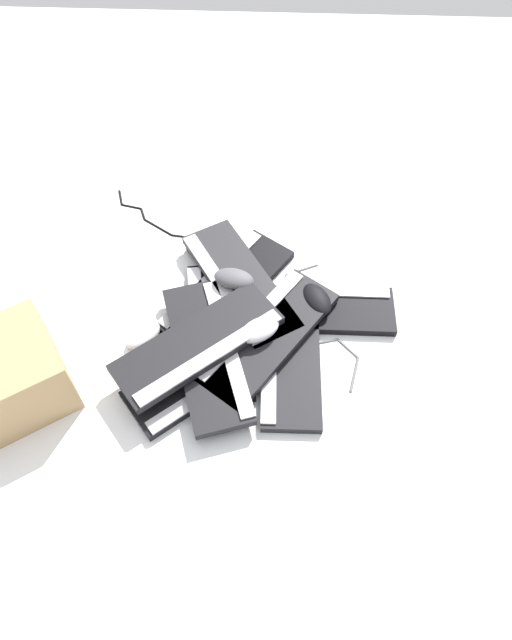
% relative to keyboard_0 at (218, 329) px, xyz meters
% --- Properties ---
extents(ground_plane, '(3.20, 3.20, 0.00)m').
position_rel_keyboard_0_xyz_m(ground_plane, '(-0.08, -0.08, -0.01)').
color(ground_plane, white).
extents(keyboard_0, '(0.22, 0.46, 0.03)m').
position_rel_keyboard_0_xyz_m(keyboard_0, '(0.00, 0.00, 0.00)').
color(keyboard_0, black).
rests_on(keyboard_0, ground).
extents(keyboard_1, '(0.44, 0.39, 0.03)m').
position_rel_keyboard_0_xyz_m(keyboard_1, '(0.01, 0.13, 0.00)').
color(keyboard_1, black).
rests_on(keyboard_1, ground).
extents(keyboard_2, '(0.16, 0.44, 0.03)m').
position_rel_keyboard_0_xyz_m(keyboard_2, '(-0.19, 0.07, 0.00)').
color(keyboard_2, black).
rests_on(keyboard_2, ground).
extents(keyboard_3, '(0.44, 0.15, 0.03)m').
position_rel_keyboard_0_xyz_m(keyboard_3, '(-0.26, -0.08, 0.00)').
color(keyboard_3, black).
rests_on(keyboard_3, ground).
extents(keyboard_4, '(0.37, 0.45, 0.03)m').
position_rel_keyboard_0_xyz_m(keyboard_4, '(-0.01, -0.14, 0.00)').
color(keyboard_4, black).
rests_on(keyboard_4, ground).
extents(keyboard_5, '(0.38, 0.45, 0.03)m').
position_rel_keyboard_0_xyz_m(keyboard_5, '(-0.13, 0.04, 0.03)').
color(keyboard_5, black).
rests_on(keyboard_5, keyboard_2).
extents(keyboard_6, '(0.28, 0.46, 0.03)m').
position_rel_keyboard_0_xyz_m(keyboard_6, '(0.02, 0.09, 0.03)').
color(keyboard_6, black).
rests_on(keyboard_6, keyboard_1).
extents(keyboard_7, '(0.36, 0.45, 0.03)m').
position_rel_keyboard_0_xyz_m(keyboard_7, '(-0.05, -0.14, 0.03)').
color(keyboard_7, '#232326').
rests_on(keyboard_7, keyboard_4).
extents(keyboard_8, '(0.44, 0.39, 0.03)m').
position_rel_keyboard_0_xyz_m(keyboard_8, '(0.04, 0.09, 0.06)').
color(keyboard_8, black).
rests_on(keyboard_8, keyboard_6).
extents(mouse_0, '(0.12, 0.13, 0.04)m').
position_rel_keyboard_0_xyz_m(mouse_0, '(0.20, 0.03, 0.01)').
color(mouse_0, silver).
rests_on(mouse_0, ground).
extents(mouse_1, '(0.12, 0.08, 0.04)m').
position_rel_keyboard_0_xyz_m(mouse_1, '(-0.06, -0.01, 0.04)').
color(mouse_1, silver).
rests_on(mouse_1, keyboard_0).
extents(mouse_2, '(0.13, 0.12, 0.04)m').
position_rel_keyboard_0_xyz_m(mouse_2, '(-0.11, 0.04, 0.07)').
color(mouse_2, '#B7B7BC').
rests_on(mouse_2, keyboard_5).
extents(mouse_3, '(0.12, 0.09, 0.04)m').
position_rel_keyboard_0_xyz_m(mouse_3, '(-0.04, -0.12, 0.07)').
color(mouse_3, '#4C4C51').
rests_on(mouse_3, keyboard_7).
extents(mouse_4, '(0.13, 0.11, 0.04)m').
position_rel_keyboard_0_xyz_m(mouse_4, '(0.07, -0.27, 0.01)').
color(mouse_4, black).
rests_on(mouse_4, ground).
extents(mouse_5, '(0.11, 0.13, 0.04)m').
position_rel_keyboard_0_xyz_m(mouse_5, '(-0.26, -0.09, 0.04)').
color(mouse_5, black).
rests_on(mouse_5, keyboard_3).
extents(cable_0, '(0.33, 0.25, 0.01)m').
position_rel_keyboard_0_xyz_m(cable_0, '(0.22, -0.40, -0.01)').
color(cable_0, black).
rests_on(cable_0, ground).
extents(cable_1, '(0.23, 0.42, 0.01)m').
position_rel_keyboard_0_xyz_m(cable_1, '(-0.25, -0.04, -0.01)').
color(cable_1, '#59595B').
rests_on(cable_1, ground).
extents(cardboard_box, '(0.33, 0.33, 0.18)m').
position_rel_keyboard_0_xyz_m(cardboard_box, '(0.48, 0.21, 0.08)').
color(cardboard_box, tan).
rests_on(cardboard_box, ground).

